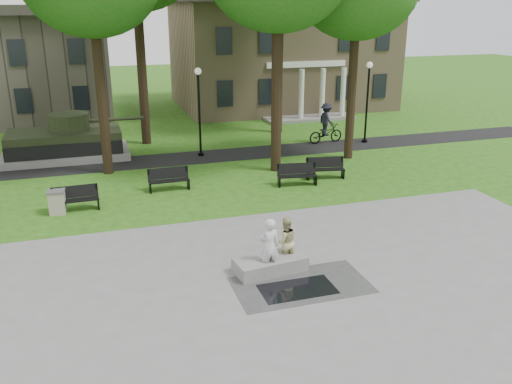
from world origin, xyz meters
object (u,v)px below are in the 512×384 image
concrete_block (270,264)px  cyclist (326,127)px  skateboarder (269,247)px  trash_bin (57,202)px  friend_watching (285,241)px  park_bench_0 (76,198)px

concrete_block → cyclist: 16.91m
skateboarder → trash_bin: 9.72m
skateboarder → friend_watching: skateboarder is taller
skateboarder → friend_watching: (0.69, 0.42, -0.10)m
cyclist → trash_bin: bearing=108.3°
skateboarder → friend_watching: bearing=-149.8°
concrete_block → friend_watching: size_ratio=1.36×
park_bench_0 → trash_bin: 0.71m
park_bench_0 → trash_bin: bearing=-171.1°
friend_watching → cyclist: bearing=-118.7°
concrete_block → park_bench_0: size_ratio=1.21×
concrete_block → skateboarder: (-0.09, -0.15, 0.68)m
skateboarder → trash_bin: bearing=-50.6°
friend_watching → trash_bin: size_ratio=1.68×
park_bench_0 → friend_watching: bearing=-50.5°
cyclist → park_bench_0: (-14.22, -7.24, -0.45)m
friend_watching → park_bench_0: bearing=-48.1°
skateboarder → concrete_block: bearing=-122.9°
skateboarder → friend_watching: size_ratio=1.12×
skateboarder → park_bench_0: skateboarder is taller
skateboarder → cyclist: 17.06m
park_bench_0 → concrete_block: bearing=-54.3°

